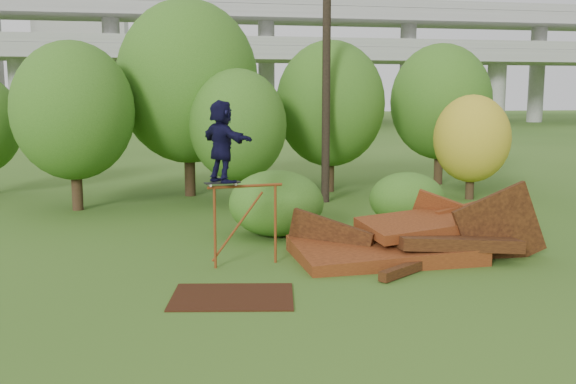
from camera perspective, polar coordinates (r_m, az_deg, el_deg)
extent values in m
plane|color=#2D5116|center=(12.78, 5.30, -8.35)|extent=(240.00, 240.00, 0.00)
cube|color=#461E0C|center=(14.98, 8.52, -5.14)|extent=(4.15, 2.62, 0.68)
cube|color=black|center=(15.22, 14.26, -4.17)|extent=(2.88, 1.96, 0.54)
cube|color=#461E0C|center=(15.33, 11.14, -2.90)|extent=(2.60, 1.91, 0.50)
cube|color=black|center=(15.50, 18.30, -3.24)|extent=(2.33, 0.22, 2.26)
cube|color=#461E0C|center=(16.47, 13.30, -2.70)|extent=(1.51, 1.22, 1.74)
cube|color=black|center=(14.96, 3.67, -4.41)|extent=(1.79, 1.52, 1.43)
cube|color=black|center=(14.02, 11.32, -6.44)|extent=(2.13, 1.58, 0.20)
cube|color=#461E0C|center=(16.30, 15.07, -1.45)|extent=(1.41, 0.45, 0.34)
cylinder|color=brown|center=(13.90, -6.51, -3.22)|extent=(0.06, 0.06, 1.77)
cylinder|color=brown|center=(14.26, -1.13, -2.85)|extent=(0.06, 0.06, 1.77)
cylinder|color=brown|center=(13.91, -3.82, 0.53)|extent=(1.66, 0.31, 0.06)
cube|color=black|center=(13.77, -5.85, 0.84)|extent=(0.79, 0.32, 0.02)
cylinder|color=beige|center=(13.63, -6.89, 0.57)|extent=(0.06, 0.04, 0.05)
cylinder|color=beige|center=(13.79, -7.04, 0.66)|extent=(0.06, 0.04, 0.05)
cylinder|color=beige|center=(13.76, -4.66, 0.68)|extent=(0.06, 0.04, 0.05)
cylinder|color=beige|center=(13.92, -4.83, 0.77)|extent=(0.06, 0.04, 0.05)
imported|color=black|center=(13.68, -5.91, 4.51)|extent=(1.22, 1.67, 1.74)
cube|color=black|center=(12.11, -4.96, -9.26)|extent=(2.50, 1.98, 0.03)
cylinder|color=black|center=(21.84, -18.26, 0.77)|extent=(0.35, 0.35, 1.77)
ellipsoid|color=#2A5316|center=(21.66, -18.56, 6.87)|extent=(3.84, 3.84, 4.42)
cylinder|color=black|center=(23.90, -8.72, 2.35)|extent=(0.39, 0.39, 2.25)
ellipsoid|color=#2A5316|center=(23.76, -8.90, 9.65)|extent=(5.11, 5.11, 5.87)
cylinder|color=black|center=(21.68, -4.41, 0.76)|extent=(0.33, 0.33, 1.49)
ellipsoid|color=#2A5316|center=(21.50, -4.47, 5.95)|extent=(3.25, 3.25, 3.74)
cylinder|color=black|center=(24.77, 3.72, 2.13)|extent=(0.36, 0.36, 1.81)
ellipsoid|color=#2A5316|center=(24.60, 3.78, 7.83)|extent=(4.14, 4.14, 4.76)
cylinder|color=black|center=(23.83, 15.86, 0.77)|extent=(0.30, 0.30, 1.16)
ellipsoid|color=#A58C19|center=(23.67, 16.02, 4.58)|extent=(2.69, 2.69, 3.10)
cylinder|color=black|center=(27.44, 13.23, 2.63)|extent=(0.36, 0.36, 1.87)
ellipsoid|color=#2A5316|center=(27.30, 13.42, 7.81)|extent=(4.11, 4.11, 4.73)
ellipsoid|color=#2A5316|center=(16.98, -1.05, -1.00)|extent=(2.53, 2.34, 1.75)
ellipsoid|color=#2A5316|center=(18.69, 10.53, -0.59)|extent=(2.16, 1.98, 1.53)
cylinder|color=black|center=(22.16, 3.43, 11.61)|extent=(0.28, 0.28, 9.73)
cube|color=gray|center=(71.93, -8.42, 12.04)|extent=(160.00, 9.00, 1.40)
cube|color=gray|center=(78.34, -8.71, 15.43)|extent=(160.00, 9.00, 1.40)
cylinder|color=gray|center=(73.18, -22.72, 8.28)|extent=(2.20, 2.20, 8.00)
cylinder|color=gray|center=(71.80, -8.34, 8.86)|extent=(2.20, 2.20, 8.00)
cylinder|color=gray|center=(74.86, 5.72, 8.90)|extent=(2.20, 2.20, 8.00)
cube|color=#9E9E99|center=(114.87, -17.73, 13.46)|extent=(14.00, 14.00, 28.00)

